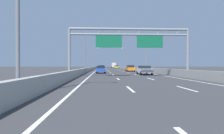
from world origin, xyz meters
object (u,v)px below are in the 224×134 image
streetlamp_left_far (93,57)px  blue_car (101,69)px  box_truck (114,65)px  yellow_car (116,67)px  orange_car (130,68)px  white_car (144,70)px  streetlamp_right_far (126,57)px  streetlamp_right_mid (146,50)px  green_car (102,66)px  sign_gantry (129,40)px  streetlamp_left_mid (86,50)px  silver_car (102,68)px

streetlamp_left_far → blue_car: bearing=-85.7°
streetlamp_left_far → blue_car: streetlamp_left_far is taller
box_truck → yellow_car: bearing=-89.6°
orange_car → blue_car: (-7.11, -9.86, -0.04)m
white_car → yellow_car: yellow_car is taller
white_car → box_truck: box_truck is taller
box_truck → orange_car: bearing=-90.1°
streetlamp_right_far → yellow_car: bearing=114.4°
streetlamp_right_mid → white_car: (-4.08, -16.59, -4.65)m
yellow_car → box_truck: 19.41m
green_car → streetlamp_left_far: bearing=-94.6°
sign_gantry → white_car: (3.38, 6.40, -4.05)m
streetlamp_left_mid → blue_car: streetlamp_left_mid is taller
green_car → yellow_car: (7.00, -40.99, -0.01)m
blue_car → streetlamp_right_mid: bearing=44.2°
streetlamp_left_far → box_truck: size_ratio=1.14×
orange_car → blue_car: size_ratio=0.94×
blue_car → green_car: bearing=89.8°
streetlamp_left_far → orange_car: size_ratio=2.17×
streetlamp_right_far → white_car: bearing=-94.3°
streetlamp_left_mid → white_car: 20.36m
streetlamp_left_far → green_car: 49.98m
streetlamp_left_mid → box_truck: (10.90, 66.16, -3.76)m
silver_car → box_truck: size_ratio=0.50×
blue_car → box_truck: bearing=84.7°
streetlamp_right_mid → blue_car: 16.34m
orange_car → streetlamp_left_far: bearing=105.4°
streetlamp_left_far → white_car: 56.00m
streetlamp_left_mid → streetlamp_left_far: size_ratio=1.00×
silver_car → streetlamp_right_far: bearing=65.2°
streetlamp_right_mid → box_truck: 66.39m
streetlamp_right_mid → orange_car: bearing=-165.4°
streetlamp_right_mid → white_car: bearing=-103.8°
orange_car → yellow_car: (0.20, 47.84, -0.04)m
streetlamp_right_mid → silver_car: size_ratio=2.25×
streetlamp_right_mid → silver_car: streetlamp_right_mid is taller
streetlamp_right_mid → orange_car: streetlamp_right_mid is taller
sign_gantry → streetlamp_right_far: (7.46, 61.14, 0.60)m
blue_car → silver_car: bearing=89.8°
yellow_car → streetlamp_left_far: bearing=-142.0°
box_truck → streetlamp_right_mid: bearing=-86.5°
streetlamp_left_far → sign_gantry: bearing=-83.0°
streetlamp_right_far → yellow_car: size_ratio=2.17×
sign_gantry → streetlamp_right_mid: 24.17m
yellow_car → white_car: bearing=-90.2°
streetlamp_left_far → streetlamp_right_far: 14.93m
streetlamp_right_mid → white_car: 17.70m
blue_car → box_truck: box_truck is taller
streetlamp_left_mid → green_car: 87.97m
streetlamp_left_mid → green_car: size_ratio=2.13×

